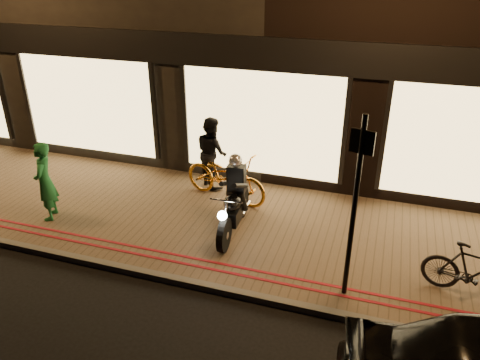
# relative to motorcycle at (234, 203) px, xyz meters

# --- Properties ---
(ground) EXTENTS (90.00, 90.00, 0.00)m
(ground) POSITION_rel_motorcycle_xyz_m (-0.09, -1.76, -0.73)
(ground) COLOR black
(ground) RESTS_ON ground
(sidewalk) EXTENTS (50.00, 4.00, 0.12)m
(sidewalk) POSITION_rel_motorcycle_xyz_m (-0.09, 0.24, -0.67)
(sidewalk) COLOR brown
(sidewalk) RESTS_ON ground
(kerb_stone) EXTENTS (50.00, 0.14, 0.12)m
(kerb_stone) POSITION_rel_motorcycle_xyz_m (-0.09, -1.71, -0.67)
(kerb_stone) COLOR #59544C
(kerb_stone) RESTS_ON ground
(red_kerb_lines) EXTENTS (50.00, 0.26, 0.01)m
(red_kerb_lines) POSITION_rel_motorcycle_xyz_m (-0.09, -1.21, -0.61)
(red_kerb_lines) COLOR maroon
(red_kerb_lines) RESTS_ON sidewalk
(motorcycle) EXTENTS (0.60, 1.94, 1.59)m
(motorcycle) POSITION_rel_motorcycle_xyz_m (0.00, 0.00, 0.00)
(motorcycle) COLOR black
(motorcycle) RESTS_ON sidewalk
(sign_post) EXTENTS (0.34, 0.13, 3.00)m
(sign_post) POSITION_rel_motorcycle_xyz_m (2.29, -1.21, 1.06)
(sign_post) COLOR black
(sign_post) RESTS_ON sidewalk
(bicycle_gold) EXTENTS (2.16, 1.23, 1.07)m
(bicycle_gold) POSITION_rel_motorcycle_xyz_m (-0.61, 1.21, -0.08)
(bicycle_gold) COLOR orange
(bicycle_gold) RESTS_ON sidewalk
(bicycle_dark) EXTENTS (1.62, 0.82, 0.94)m
(bicycle_dark) POSITION_rel_motorcycle_xyz_m (4.18, -0.71, -0.15)
(bicycle_dark) COLOR black
(bicycle_dark) RESTS_ON sidewalk
(person_green) EXTENTS (0.60, 0.70, 1.64)m
(person_green) POSITION_rel_motorcycle_xyz_m (-3.77, -0.68, 0.20)
(person_green) COLOR #1D6D35
(person_green) RESTS_ON sidewalk
(person_dark) EXTENTS (1.01, 1.01, 1.66)m
(person_dark) POSITION_rel_motorcycle_xyz_m (-1.15, 1.78, 0.21)
(person_dark) COLOR black
(person_dark) RESTS_ON sidewalk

